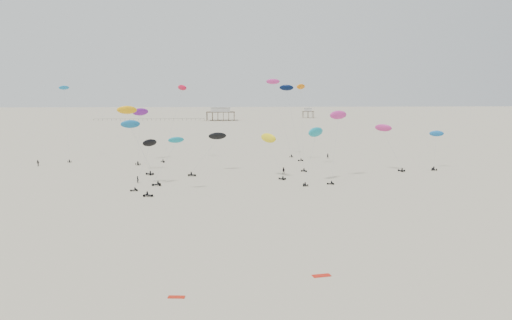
{
  "coord_description": "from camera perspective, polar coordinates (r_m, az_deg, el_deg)",
  "views": [
    {
      "loc": [
        -6.6,
        -18.94,
        22.01
      ],
      "look_at": [
        0.0,
        88.0,
        7.0
      ],
      "focal_mm": 35.0,
      "sensor_mm": 36.0,
      "label": 1
    }
  ],
  "objects": [
    {
      "name": "grounded_kite_a",
      "position": [
        61.69,
        7.49,
        -13.0
      ],
      "size": [
        2.32,
        1.27,
        0.08
      ],
      "primitive_type": "cube",
      "rotation": [
        0.0,
        0.0,
        0.18
      ],
      "color": "red",
      "rests_on": "ground"
    },
    {
      "name": "rig_6",
      "position": [
        109.28,
        -10.35,
        -0.13
      ],
      "size": [
        8.52,
        9.47,
        13.18
      ],
      "rotation": [
        0.0,
        0.0,
        4.29
      ],
      "color": "black",
      "rests_on": "ground"
    },
    {
      "name": "rig_4",
      "position": [
        161.41,
        -8.84,
        6.67
      ],
      "size": [
        8.48,
        12.26,
        24.53
      ],
      "rotation": [
        0.0,
        0.0,
        3.44
      ],
      "color": "black",
      "rests_on": "ground"
    },
    {
      "name": "spectator_1",
      "position": [
        132.92,
        3.17,
        -1.57
      ],
      "size": [
        1.13,
        1.02,
        2.0
      ],
      "primitive_type": "imported",
      "rotation": [
        0.0,
        0.0,
        5.68
      ],
      "color": "black",
      "rests_on": "ground"
    },
    {
      "name": "pavilion_small",
      "position": [
        404.89,
        5.97,
        5.31
      ],
      "size": [
        9.0,
        7.0,
        8.0
      ],
      "color": "brown",
      "rests_on": "ground"
    },
    {
      "name": "rig_1",
      "position": [
        149.61,
        19.82,
        1.54
      ],
      "size": [
        5.55,
        7.65,
        10.88
      ],
      "rotation": [
        0.0,
        0.0,
        6.2
      ],
      "color": "black",
      "rests_on": "ground"
    },
    {
      "name": "rig_11",
      "position": [
        127.36,
        9.29,
        4.36
      ],
      "size": [
        7.42,
        13.25,
        18.47
      ],
      "rotation": [
        0.0,
        0.0,
        1.64
      ],
      "color": "black",
      "rests_on": "ground"
    },
    {
      "name": "rig_7",
      "position": [
        141.79,
        14.69,
        2.76
      ],
      "size": [
        8.12,
        6.61,
        13.01
      ],
      "rotation": [
        0.0,
        0.0,
        0.65
      ],
      "color": "black",
      "rests_on": "ground"
    },
    {
      "name": "ground_plane",
      "position": [
        220.14,
        -1.8,
        2.23
      ],
      "size": [
        900.0,
        900.0,
        0.0
      ],
      "primitive_type": "plane",
      "color": "#C2B59A"
    },
    {
      "name": "rig_5",
      "position": [
        161.26,
        -13.13,
        4.46
      ],
      "size": [
        5.8,
        16.4,
        18.44
      ],
      "rotation": [
        0.0,
        0.0,
        3.35
      ],
      "color": "black",
      "rests_on": "ground"
    },
    {
      "name": "rig_13",
      "position": [
        122.01,
        6.71,
        2.59
      ],
      "size": [
        7.18,
        11.27,
        14.13
      ],
      "rotation": [
        0.0,
        0.0,
        0.21
      ],
      "color": "black",
      "rests_on": "ground"
    },
    {
      "name": "rig_12",
      "position": [
        136.56,
        -4.97,
        1.95
      ],
      "size": [
        10.46,
        12.44,
        14.08
      ],
      "rotation": [
        0.0,
        0.0,
        4.2
      ],
      "color": "black",
      "rests_on": "ground"
    },
    {
      "name": "spectator_3",
      "position": [
        164.12,
        8.19,
        0.18
      ],
      "size": [
        0.85,
        0.74,
        1.94
      ],
      "primitive_type": "imported",
      "rotation": [
        0.0,
        0.0,
        2.7
      ],
      "color": "black",
      "rests_on": "ground"
    },
    {
      "name": "rig_8",
      "position": [
        119.27,
        -13.35,
        2.15
      ],
      "size": [
        9.66,
        4.78,
        15.33
      ],
      "rotation": [
        0.0,
        0.0,
        1.75
      ],
      "color": "black",
      "rests_on": "ground"
    },
    {
      "name": "rig_9",
      "position": [
        139.08,
        -14.12,
        4.37
      ],
      "size": [
        10.81,
        9.99,
        18.85
      ],
      "rotation": [
        0.0,
        0.0,
        1.12
      ],
      "color": "black",
      "rests_on": "ground"
    },
    {
      "name": "spectator_0",
      "position": [
        122.81,
        -13.35,
        -2.57
      ],
      "size": [
        0.86,
        0.85,
        1.96
      ],
      "primitive_type": "imported",
      "rotation": [
        0.0,
        0.0,
        2.39
      ],
      "color": "black",
      "rests_on": "ground"
    },
    {
      "name": "rig_14",
      "position": [
        170.39,
        2.25,
        7.76
      ],
      "size": [
        8.84,
        10.02,
        26.4
      ],
      "rotation": [
        0.0,
        0.0,
        6.03
      ],
      "color": "black",
      "rests_on": "ground"
    },
    {
      "name": "spectator_2",
      "position": [
        159.45,
        -23.64,
        -0.63
      ],
      "size": [
        1.42,
        1.19,
        2.12
      ],
      "primitive_type": "imported",
      "rotation": [
        0.0,
        0.0,
        5.79
      ],
      "color": "black",
      "rests_on": "ground"
    },
    {
      "name": "rig_2",
      "position": [
        156.72,
        3.75,
        6.98
      ],
      "size": [
        7.8,
        4.52,
        23.95
      ],
      "rotation": [
        0.0,
        0.0,
        1.91
      ],
      "color": "black",
      "rests_on": "ground"
    },
    {
      "name": "rig_15",
      "position": [
        127.12,
        1.58,
        2.07
      ],
      "size": [
        6.59,
        9.26,
        11.66
      ],
      "rotation": [
        0.0,
        0.0,
        0.97
      ],
      "color": "black",
      "rests_on": "ground"
    },
    {
      "name": "pavilion_main",
      "position": [
        369.39,
        -4.07,
        5.19
      ],
      "size": [
        21.0,
        13.0,
        9.8
      ],
      "color": "brown",
      "rests_on": "ground"
    },
    {
      "name": "rig_3",
      "position": [
        173.48,
        -20.94,
        5.52
      ],
      "size": [
        7.73,
        17.4,
        26.77
      ],
      "rotation": [
        0.0,
        0.0,
        3.39
      ],
      "color": "black",
      "rests_on": "ground"
    },
    {
      "name": "pier_fence",
      "position": [
        373.68,
        -12.09,
        4.54
      ],
      "size": [
        80.2,
        0.2,
        1.5
      ],
      "color": "black",
      "rests_on": "ground"
    },
    {
      "name": "grounded_kite_b",
      "position": [
        56.08,
        -9.09,
        -15.23
      ],
      "size": [
        1.86,
        0.87,
        0.07
      ],
      "primitive_type": "cube",
      "rotation": [
        0.0,
        0.0,
        -0.09
      ],
      "color": "red",
      "rests_on": "ground"
    },
    {
      "name": "rig_10",
      "position": [
        118.55,
        -12.38,
        0.93
      ],
      "size": [
        5.22,
        11.73,
        12.54
      ],
      "rotation": [
        0.0,
        0.0,
        2.0
      ],
      "color": "black",
      "rests_on": "ground"
    },
    {
      "name": "rig_0",
      "position": [
        143.34,
        5.27,
        5.52
      ],
      "size": [
        3.63,
        15.26,
        25.03
      ],
      "rotation": [
        0.0,
        0.0,
        3.67
      ],
      "color": "black",
      "rests_on": "ground"
    }
  ]
}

